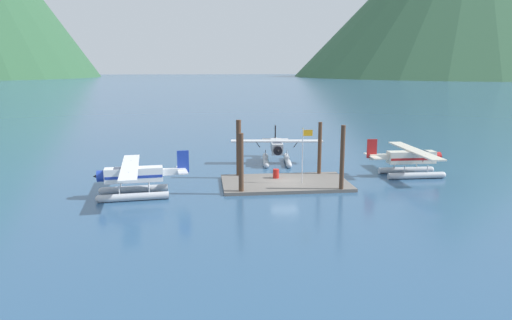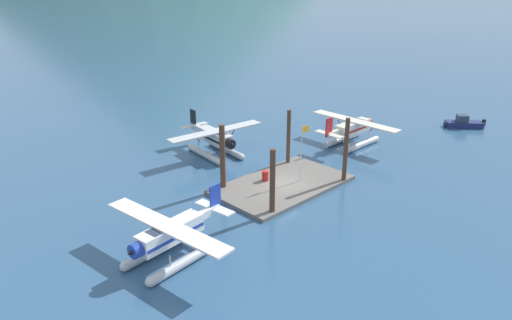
# 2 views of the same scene
# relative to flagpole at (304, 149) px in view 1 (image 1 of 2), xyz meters

# --- Properties ---
(ground_plane) EXTENTS (1200.00, 1200.00, 0.00)m
(ground_plane) POSITION_rel_flagpole_xyz_m (-1.58, 0.80, -3.55)
(ground_plane) COLOR #2D5175
(dock_platform) EXTENTS (11.78, 7.01, 0.30)m
(dock_platform) POSITION_rel_flagpole_xyz_m (-1.58, 0.80, -3.40)
(dock_platform) COLOR #66605B
(dock_platform) RESTS_ON ground
(piling_near_left) EXTENTS (0.44, 0.44, 5.37)m
(piling_near_left) POSITION_rel_flagpole_xyz_m (-5.97, -2.20, -0.87)
(piling_near_left) COLOR #4C3323
(piling_near_left) RESTS_ON ground
(piling_near_right) EXTENTS (0.39, 0.39, 5.96)m
(piling_near_right) POSITION_rel_flagpole_xyz_m (2.87, -2.48, -0.57)
(piling_near_right) COLOR #4C3323
(piling_near_right) RESTS_ON ground
(piling_far_left) EXTENTS (0.49, 0.49, 5.81)m
(piling_far_left) POSITION_rel_flagpole_xyz_m (-5.71, 3.86, -0.64)
(piling_far_left) COLOR #4C3323
(piling_far_left) RESTS_ON ground
(piling_far_right) EXTENTS (0.38, 0.38, 5.50)m
(piling_far_right) POSITION_rel_flagpole_xyz_m (2.42, 3.77, -0.80)
(piling_far_right) COLOR #4C3323
(piling_far_right) RESTS_ON ground
(flagpole) EXTENTS (0.95, 0.10, 5.14)m
(flagpole) POSITION_rel_flagpole_xyz_m (0.00, 0.00, 0.00)
(flagpole) COLOR silver
(flagpole) RESTS_ON dock_platform
(fuel_drum) EXTENTS (0.62, 0.62, 0.88)m
(fuel_drum) POSITION_rel_flagpole_xyz_m (-2.23, 2.24, -2.81)
(fuel_drum) COLOR #AD1E19
(fuel_drum) RESTS_ON dock_platform
(seaplane_cream_stbd_fwd) EXTENTS (7.98, 10.41, 3.84)m
(seaplane_cream_stbd_fwd) POSITION_rel_flagpole_xyz_m (11.70, 2.89, -1.97)
(seaplane_cream_stbd_fwd) COLOR #B7BABF
(seaplane_cream_stbd_fwd) RESTS_ON ground
(seaplane_silver_bow_centre) EXTENTS (10.49, 7.95, 3.84)m
(seaplane_silver_bow_centre) POSITION_rel_flagpole_xyz_m (-0.84, 10.76, -1.97)
(seaplane_silver_bow_centre) COLOR #B7BABF
(seaplane_silver_bow_centre) RESTS_ON ground
(seaplane_white_port_aft) EXTENTS (7.95, 10.49, 3.84)m
(seaplane_white_port_aft) POSITION_rel_flagpole_xyz_m (-15.09, -1.92, -1.97)
(seaplane_white_port_aft) COLOR #B7BABF
(seaplane_white_port_aft) RESTS_ON ground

